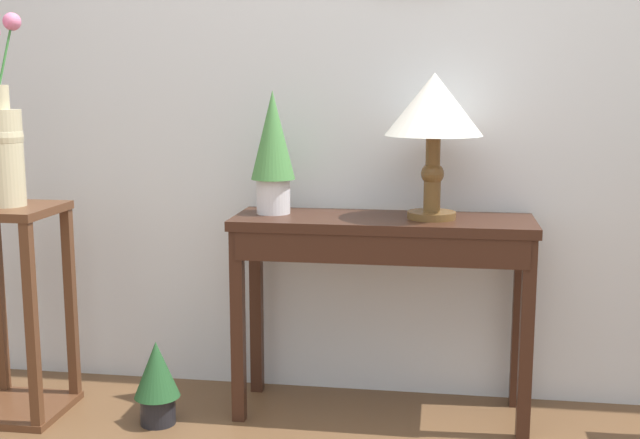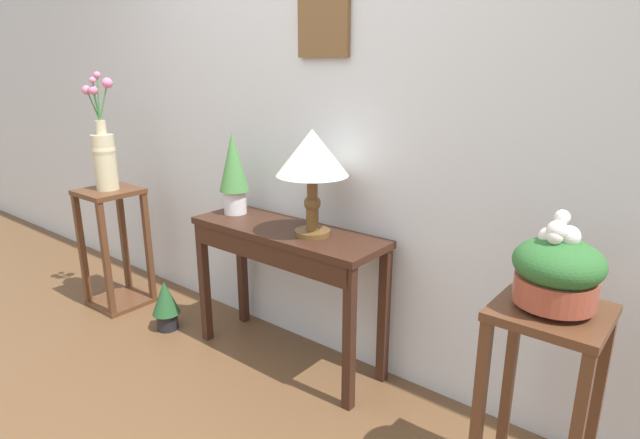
# 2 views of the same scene
# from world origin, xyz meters

# --- Properties ---
(back_wall_with_art) EXTENTS (9.00, 0.13, 2.80)m
(back_wall_with_art) POSITION_xyz_m (0.00, 1.55, 1.40)
(back_wall_with_art) COLOR silver
(back_wall_with_art) RESTS_ON ground
(console_table) EXTENTS (1.06, 0.35, 0.73)m
(console_table) POSITION_xyz_m (0.01, 1.27, 0.61)
(console_table) COLOR #381E14
(console_table) RESTS_ON ground
(table_lamp) EXTENTS (0.34, 0.34, 0.50)m
(table_lamp) POSITION_xyz_m (0.18, 1.29, 1.11)
(table_lamp) COLOR brown
(table_lamp) RESTS_ON console_table
(potted_plant_on_console) EXTENTS (0.16, 0.16, 0.44)m
(potted_plant_on_console) POSITION_xyz_m (-0.39, 1.32, 0.97)
(potted_plant_on_console) COLOR silver
(potted_plant_on_console) RESTS_ON console_table
(pedestal_stand_left) EXTENTS (0.34, 0.34, 0.77)m
(pedestal_stand_left) POSITION_xyz_m (-1.30, 1.09, 0.39)
(pedestal_stand_left) COLOR #56331E
(pedestal_stand_left) RESTS_ON ground
(flower_vase_tall_left) EXTENTS (0.16, 0.16, 0.70)m
(flower_vase_tall_left) POSITION_xyz_m (-1.30, 1.09, 1.00)
(flower_vase_tall_left) COLOR beige
(flower_vase_tall_left) RESTS_ON pedestal_stand_left
(pedestal_stand_right) EXTENTS (0.34, 0.34, 0.78)m
(pedestal_stand_right) POSITION_xyz_m (1.32, 1.09, 0.39)
(pedestal_stand_right) COLOR #56331E
(pedestal_stand_right) RESTS_ON ground
(planter_bowl_wide_right) EXTENTS (0.27, 0.27, 0.31)m
(planter_bowl_wide_right) POSITION_xyz_m (1.32, 1.09, 0.91)
(planter_bowl_wide_right) COLOR #9E4733
(planter_bowl_wide_right) RESTS_ON pedestal_stand_right
(potted_plant_floor) EXTENTS (0.16, 0.16, 0.31)m
(potted_plant_floor) POSITION_xyz_m (-0.76, 1.07, 0.17)
(potted_plant_floor) COLOR black
(potted_plant_floor) RESTS_ON ground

